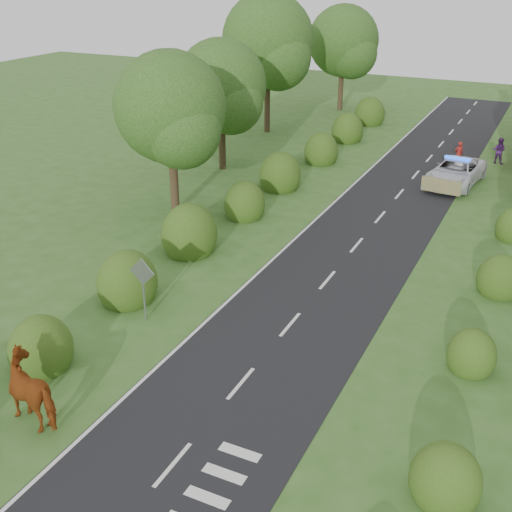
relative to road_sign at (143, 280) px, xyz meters
The scene contains 14 objects.
ground 5.63m from the road_sign, 21.80° to the right, with size 120.00×120.00×0.00m, color #375E20.
road 14.03m from the road_sign, 68.96° to the left, with size 6.00×70.00×0.02m, color black.
road_markings 11.56m from the road_sign, 72.72° to the left, with size 4.96×70.00×0.01m.
hedgerow_left 9.85m from the road_sign, 98.87° to the left, with size 2.75×50.41×3.00m.
hedgerow_right 14.85m from the road_sign, 38.46° to the left, with size 2.10×45.78×2.10m.
tree_left_a 11.55m from the road_sign, 115.73° to the left, with size 5.74×5.60×8.38m.
tree_left_b 19.22m from the road_sign, 109.29° to the left, with size 5.74×5.60×8.07m.
tree_left_c 29.28m from the road_sign, 105.46° to the left, with size 6.97×6.80×10.22m.
tree_left_d 38.41m from the road_sign, 97.87° to the left, with size 6.15×6.00×8.89m.
road_sign is the anchor object (origin of this frame).
cow 6.06m from the road_sign, 85.99° to the right, with size 1.29×2.44×1.73m, color brown.
police_van 22.48m from the road_sign, 70.50° to the left, with size 3.13×5.75×1.66m.
pedestrian_red 26.13m from the road_sign, 74.50° to the left, with size 0.58×0.38×1.59m, color maroon.
pedestrian_purple 28.41m from the road_sign, 70.99° to the left, with size 0.83×0.65×1.71m, color #421B57.
Camera 1 is at (7.71, -14.86, 12.27)m, focal length 45.00 mm.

